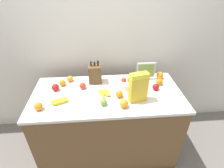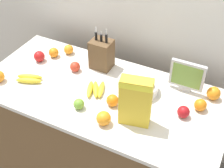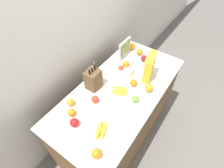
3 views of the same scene
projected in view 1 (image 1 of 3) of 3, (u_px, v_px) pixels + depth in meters
ground_plane at (108, 147)px, 2.45m from camera, size 14.00×14.00×0.00m
wall_back at (104, 43)px, 2.25m from camera, size 9.00×0.06×2.60m
counter at (108, 123)px, 2.19m from camera, size 1.66×0.79×0.94m
knife_block at (95, 74)px, 2.08m from camera, size 0.15×0.13×0.32m
small_monitor at (146, 71)px, 2.12m from camera, size 0.23×0.03×0.22m
cereal_box at (138, 86)px, 1.74m from camera, size 0.20×0.12×0.32m
fruit_bowl at (127, 83)px, 2.03m from camera, size 0.23×0.23×0.13m
banana_bunch_left at (60, 101)px, 1.79m from camera, size 0.20×0.14×0.04m
banana_bunch_right at (104, 93)px, 1.91m from camera, size 0.16×0.20×0.04m
apple_leftmost at (55, 87)px, 1.96m from camera, size 0.08×0.08×0.08m
apple_near_bananas at (156, 87)px, 1.97m from camera, size 0.08×0.08×0.08m
apple_by_knife_block at (83, 86)px, 2.00m from camera, size 0.07×0.07×0.07m
apple_rear at (104, 102)px, 1.75m from camera, size 0.07×0.07×0.07m
orange_by_cereal at (160, 75)px, 2.18m from camera, size 0.09×0.09×0.09m
orange_mid_right at (70, 79)px, 2.12m from camera, size 0.07×0.07×0.07m
orange_front_left at (38, 106)px, 1.68m from camera, size 0.08×0.08×0.08m
orange_near_bowl at (124, 104)px, 1.72m from camera, size 0.09×0.09×0.09m
orange_front_right at (159, 82)px, 2.06m from camera, size 0.08×0.08×0.08m
orange_mid_left at (62, 83)px, 2.05m from camera, size 0.08×0.08×0.08m
orange_back_center at (119, 94)px, 1.86m from camera, size 0.08×0.08×0.08m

